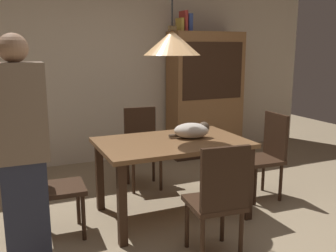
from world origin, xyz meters
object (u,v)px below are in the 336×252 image
at_px(pendant_lamp, 172,43).
at_px(hutch_bookcase, 205,97).
at_px(dining_table, 172,151).
at_px(book_blue_wide, 187,23).
at_px(chair_left_side, 51,181).
at_px(chair_far_back, 142,144).
at_px(cat_sleeping, 192,130).
at_px(person_standing, 22,158).
at_px(book_red_tall, 183,21).
at_px(chair_near_front, 218,197).
at_px(chair_right_side, 267,152).
at_px(book_yellow_short, 180,25).

height_order(pendant_lamp, hutch_bookcase, pendant_lamp).
height_order(dining_table, book_blue_wide, book_blue_wide).
distance_m(chair_left_side, chair_far_back, 1.43).
relative_size(cat_sleeping, person_standing, 0.24).
bearing_deg(book_red_tall, chair_near_front, -110.26).
bearing_deg(book_blue_wide, chair_near_front, -111.45).
bearing_deg(chair_far_back, dining_table, -90.55).
distance_m(chair_right_side, chair_near_front, 1.43).
height_order(chair_left_side, pendant_lamp, pendant_lamp).
xyz_separation_m(cat_sleeping, book_yellow_short, (0.69, 1.75, 1.11)).
relative_size(chair_left_side, book_yellow_short, 4.65).
relative_size(chair_far_back, pendant_lamp, 0.72).
distance_m(chair_left_side, book_red_tall, 3.12).
relative_size(pendant_lamp, book_blue_wide, 5.42).
xyz_separation_m(dining_table, person_standing, (-1.35, -0.48, 0.22)).
bearing_deg(chair_right_side, book_yellow_short, 96.93).
bearing_deg(book_blue_wide, chair_right_side, -86.92).
bearing_deg(cat_sleeping, book_yellow_short, 68.65).
bearing_deg(book_blue_wide, chair_far_back, -138.96).
height_order(book_yellow_short, book_blue_wide, book_blue_wide).
xyz_separation_m(chair_far_back, book_yellow_short, (0.90, 0.89, 1.43)).
bearing_deg(hutch_bookcase, dining_table, -127.18).
bearing_deg(chair_left_side, book_blue_wide, 39.26).
xyz_separation_m(chair_near_front, pendant_lamp, (0.01, 0.88, 1.15)).
height_order(dining_table, hutch_bookcase, hutch_bookcase).
xyz_separation_m(chair_right_side, pendant_lamp, (-1.13, 0.00, 1.15)).
bearing_deg(book_red_tall, chair_far_back, -137.16).
bearing_deg(chair_far_back, cat_sleeping, -75.73).
bearing_deg(book_blue_wide, dining_table, -120.27).
bearing_deg(person_standing, dining_table, 19.45).
height_order(chair_near_front, pendant_lamp, pendant_lamp).
bearing_deg(book_yellow_short, dining_table, -117.29).
height_order(chair_near_front, book_blue_wide, book_blue_wide).
bearing_deg(book_red_tall, cat_sleeping, -112.95).
height_order(chair_near_front, person_standing, person_standing).
bearing_deg(chair_left_side, book_red_tall, 40.09).
height_order(chair_left_side, chair_near_front, same).
bearing_deg(book_yellow_short, chair_near_front, -109.17).
xyz_separation_m(chair_left_side, book_red_tall, (2.10, 1.77, 1.48)).
distance_m(chair_right_side, book_blue_wide, 2.30).
bearing_deg(pendant_lamp, dining_table, 0.00).
relative_size(chair_left_side, pendant_lamp, 0.72).
relative_size(chair_right_side, chair_near_front, 1.00).
xyz_separation_m(chair_far_back, person_standing, (-1.36, -1.35, 0.36)).
bearing_deg(book_red_tall, hutch_bookcase, -0.23).
xyz_separation_m(cat_sleeping, pendant_lamp, (-0.23, -0.02, 0.84)).
bearing_deg(book_blue_wide, book_red_tall, 180.00).
xyz_separation_m(pendant_lamp, hutch_bookcase, (1.34, 1.77, -0.77)).
relative_size(hutch_bookcase, book_blue_wide, 7.71).
bearing_deg(chair_right_side, book_blue_wide, 93.08).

